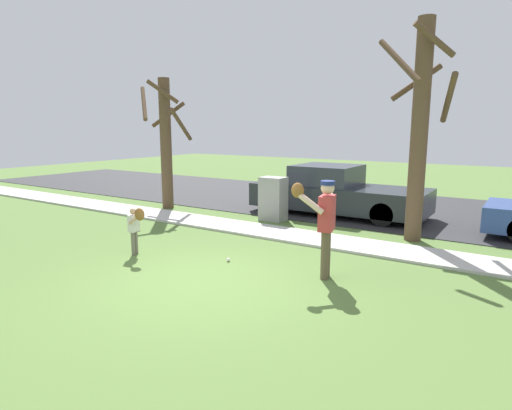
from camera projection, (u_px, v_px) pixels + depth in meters
The scene contains 10 objects.
ground_plane at pixel (298, 238), 10.32m from camera, with size 48.00×48.00×0.00m, color #567538.
sidewalk_strip at pixel (300, 236), 10.40m from camera, with size 36.00×1.20×0.06m, color beige.
road_surface at pixel (368, 206), 14.52m from camera, with size 36.00×6.80×0.02m, color #2D2D30.
person_adult at pixel (324, 218), 7.46m from camera, with size 0.67×0.75×1.73m.
person_child at pixel (135, 224), 8.85m from camera, with size 0.50×0.35×1.04m.
baseball at pixel (228, 260), 8.55m from camera, with size 0.07×0.07×0.07m, color white.
utility_cabinet at pixel (273, 199), 12.21m from camera, with size 0.70×0.51×1.24m, color gray.
street_tree_near at pixel (420, 126), 9.71m from camera, with size 1.85×1.88×5.00m.
street_tree_far at pixel (166, 139), 13.82m from camera, with size 1.84×1.88×4.15m.
parked_pickup_dark at pixel (336, 193), 13.01m from camera, with size 5.20×1.95×1.48m.
Camera 1 is at (4.63, -5.43, 2.64)m, focal length 30.23 mm.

